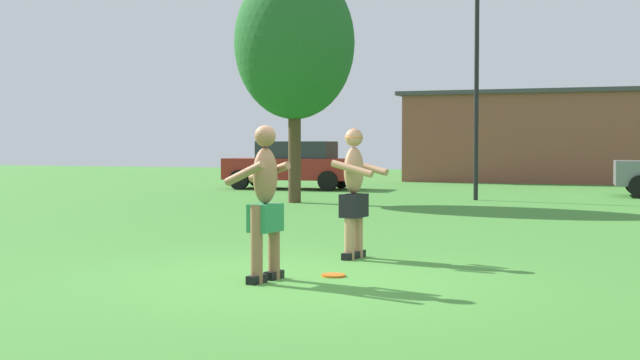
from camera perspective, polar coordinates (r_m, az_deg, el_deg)
name	(u,v)px	position (r m, az deg, el deg)	size (l,w,h in m)	color
ground_plane	(298,279)	(9.36, -1.50, -6.71)	(80.00, 80.00, 0.00)	#428433
player_with_cap	(354,187)	(10.95, 2.33, -0.46)	(0.66, 0.72, 1.70)	black
player_in_green	(265,199)	(9.14, -3.75, -1.29)	(0.65, 0.76, 1.69)	black
frisbee	(333,275)	(9.54, 0.91, -6.45)	(0.27, 0.27, 0.03)	orange
car_red_mid_lot	(293,164)	(28.08, -1.85, 1.07)	(4.43, 2.31, 1.58)	maroon
lamp_post	(477,67)	(22.88, 10.52, 7.49)	(0.60, 0.24, 5.74)	black
outbuilding_behind_lot	(576,137)	(35.64, 16.90, 2.81)	(13.39, 6.46, 3.57)	brown
tree_right_field	(294,43)	(21.64, -1.74, 9.19)	(3.05, 3.05, 5.99)	#4C3823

